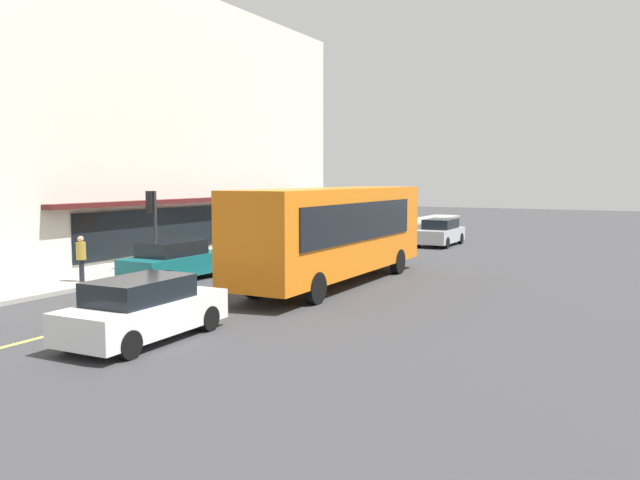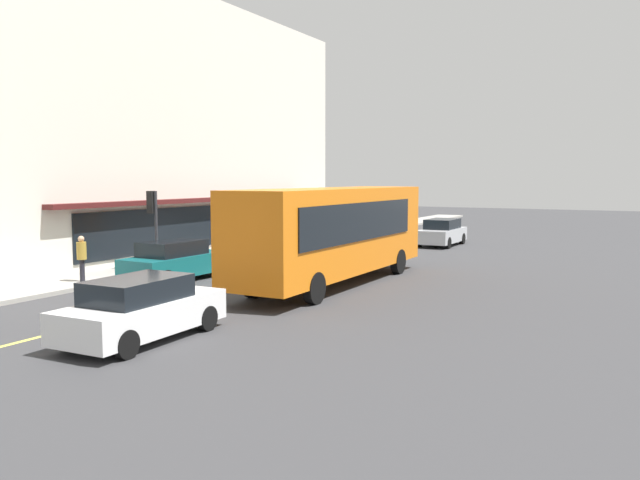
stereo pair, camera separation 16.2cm
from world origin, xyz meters
name	(u,v)px [view 1 (the left image)]	position (x,y,z in m)	size (l,w,h in m)	color
ground	(297,271)	(0.00, 0.00, 0.00)	(120.00, 120.00, 0.00)	#38383A
sidewalk	(192,261)	(0.00, 5.52, 0.07)	(80.00, 2.56, 0.15)	#9E9B93
lane_centre_stripe	(297,271)	(0.00, 0.00, 0.00)	(36.00, 0.16, 0.01)	#D8D14C
storefront_building	(129,130)	(2.23, 11.38, 6.39)	(26.17, 9.78, 12.78)	silver
bus	(334,230)	(-2.15, -2.82, 1.99)	(11.13, 2.60, 3.50)	orange
traffic_light	(152,211)	(-3.37, 4.74, 2.53)	(0.30, 0.52, 3.20)	#2D2D33
car_teal	(175,261)	(-4.25, 2.87, 0.74)	(4.33, 1.93, 1.52)	#14666B
car_silver	(440,233)	(12.62, -2.19, 0.74)	(4.30, 1.86, 1.52)	#B7BABF
car_white	(144,310)	(-11.45, -2.41, 0.74)	(4.35, 1.95, 1.52)	white
pedestrian_waiting	(81,254)	(-6.71, 5.06, 1.14)	(0.34, 0.34, 1.65)	black
pedestrian_mid_block	(263,228)	(5.11, 4.99, 1.25)	(0.34, 0.34, 1.82)	black
pedestrian_by_curb	(254,229)	(5.66, 5.93, 1.11)	(0.34, 0.34, 1.61)	black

